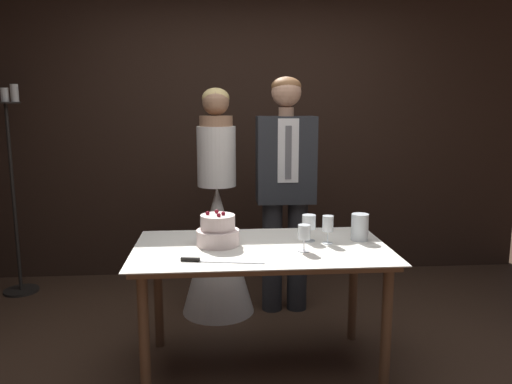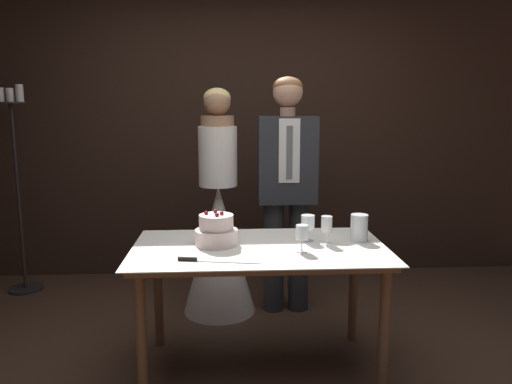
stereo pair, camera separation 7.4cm
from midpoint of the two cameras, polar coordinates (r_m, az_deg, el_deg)
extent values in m
plane|color=#422D21|center=(3.04, 1.30, -20.62)|extent=(40.00, 40.00, 0.00)
cube|color=black|center=(4.57, -0.60, 8.30)|extent=(5.23, 0.12, 2.84)
cylinder|color=brown|center=(2.73, -12.19, -16.18)|extent=(0.06, 0.06, 0.71)
cylinder|color=brown|center=(2.84, 15.15, -15.33)|extent=(0.06, 0.06, 0.71)
cylinder|color=brown|center=(3.32, -10.47, -11.30)|extent=(0.06, 0.06, 0.71)
cylinder|color=brown|center=(3.41, 11.68, -10.81)|extent=(0.06, 0.06, 0.71)
cube|color=brown|center=(2.88, 1.23, -6.70)|extent=(1.39, 0.77, 0.03)
cube|color=white|center=(2.87, 1.23, -6.31)|extent=(1.45, 0.83, 0.01)
cylinder|color=beige|center=(2.90, -3.82, -5.17)|extent=(0.25, 0.25, 0.09)
cylinder|color=beige|center=(2.88, -3.84, -3.46)|extent=(0.20, 0.20, 0.09)
sphere|color=maroon|center=(2.86, -3.20, -2.46)|extent=(0.02, 0.02, 0.02)
sphere|color=maroon|center=(2.92, -3.95, -2.22)|extent=(0.02, 0.02, 0.02)
sphere|color=maroon|center=(2.88, -4.99, -2.40)|extent=(0.02, 0.02, 0.02)
sphere|color=maroon|center=(2.82, -3.73, -2.63)|extent=(0.02, 0.02, 0.02)
cube|color=silver|center=(2.59, -2.31, -8.01)|extent=(0.33, 0.08, 0.00)
cylinder|color=black|center=(2.63, -7.04, -7.59)|extent=(0.10, 0.04, 0.02)
cylinder|color=silver|center=(2.95, 8.74, -5.86)|extent=(0.06, 0.06, 0.00)
cylinder|color=silver|center=(2.95, 8.76, -5.16)|extent=(0.01, 0.01, 0.07)
cylinder|color=silver|center=(2.93, 8.80, -3.63)|extent=(0.06, 0.06, 0.09)
cylinder|color=maroon|center=(2.93, 8.78, -4.23)|extent=(0.05, 0.05, 0.03)
cylinder|color=silver|center=(3.00, 6.61, -5.58)|extent=(0.08, 0.08, 0.00)
cylinder|color=silver|center=(2.99, 6.63, -4.90)|extent=(0.01, 0.01, 0.07)
cylinder|color=silver|center=(2.97, 6.66, -3.45)|extent=(0.08, 0.08, 0.08)
cylinder|color=maroon|center=(2.98, 6.65, -3.94)|extent=(0.07, 0.07, 0.03)
cylinder|color=silver|center=(2.79, 6.01, -6.76)|extent=(0.07, 0.07, 0.00)
cylinder|color=silver|center=(2.78, 6.02, -6.06)|extent=(0.01, 0.01, 0.07)
cylinder|color=silver|center=(2.76, 6.05, -4.59)|extent=(0.07, 0.07, 0.08)
cylinder|color=maroon|center=(2.77, 6.04, -5.12)|extent=(0.06, 0.06, 0.03)
cylinder|color=silver|center=(3.04, 12.39, -4.01)|extent=(0.10, 0.10, 0.16)
cylinder|color=white|center=(3.05, 12.36, -4.81)|extent=(0.05, 0.05, 0.07)
sphere|color=#F9CC4C|center=(3.04, 12.40, -3.94)|extent=(0.02, 0.02, 0.02)
cone|color=white|center=(3.75, -3.68, -6.57)|extent=(0.54, 0.54, 0.96)
cylinder|color=white|center=(3.62, -3.80, 4.09)|extent=(0.28, 0.28, 0.43)
cylinder|color=#A37556|center=(3.60, -3.85, 8.11)|extent=(0.24, 0.24, 0.07)
sphere|color=#A37556|center=(3.60, -3.88, 10.22)|extent=(0.19, 0.19, 0.19)
ellipsoid|color=#D6B770|center=(3.62, -3.88, 10.67)|extent=(0.20, 0.20, 0.14)
cylinder|color=#282B30|center=(3.79, 2.58, -7.39)|extent=(0.15, 0.15, 0.84)
cylinder|color=#282B30|center=(3.81, 5.45, -7.32)|extent=(0.15, 0.15, 0.84)
cube|color=#282B30|center=(3.65, 4.16, 3.70)|extent=(0.42, 0.24, 0.63)
cube|color=white|center=(3.52, 4.43, 4.70)|extent=(0.15, 0.01, 0.45)
cube|color=slate|center=(3.52, 4.44, 4.49)|extent=(0.04, 0.01, 0.38)
cylinder|color=tan|center=(3.63, 4.23, 9.14)|extent=(0.11, 0.11, 0.06)
sphere|color=tan|center=(3.63, 4.26, 11.34)|extent=(0.22, 0.22, 0.22)
ellipsoid|color=brown|center=(3.64, 4.24, 11.93)|extent=(0.22, 0.22, 0.14)
cylinder|color=black|center=(4.72, -24.38, -10.01)|extent=(0.28, 0.28, 0.02)
cylinder|color=black|center=(4.52, -25.08, -0.66)|extent=(0.03, 0.03, 1.54)
cylinder|color=black|center=(4.46, -25.81, 9.18)|extent=(0.22, 0.22, 0.01)
cylinder|color=white|center=(4.49, -26.77, 9.90)|extent=(0.06, 0.06, 0.11)
cylinder|color=white|center=(4.46, -25.87, 9.95)|extent=(0.06, 0.06, 0.11)
cylinder|color=white|center=(4.43, -24.98, 10.21)|extent=(0.06, 0.06, 0.14)
camera|label=1|loc=(0.04, -89.35, 0.11)|focal=35.00mm
camera|label=2|loc=(0.04, 90.65, -0.11)|focal=35.00mm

